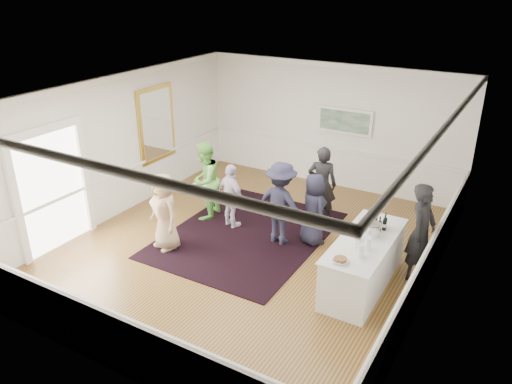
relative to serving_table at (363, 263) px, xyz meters
The scene contains 23 objects.
floor 2.49m from the serving_table, behind, with size 8.00×8.00×0.00m, color olive.
ceiling 3.66m from the serving_table, behind, with size 7.00×8.00×0.02m, color white.
wall_left 6.05m from the serving_table, behind, with size 0.02×8.00×3.20m, color white.
wall_right 1.56m from the serving_table, ahead, with size 0.02×8.00×3.20m, color white.
wall_back 4.97m from the serving_table, 120.26° to the left, with size 7.00×0.02×3.20m, color white.
wall_front 4.67m from the serving_table, 122.56° to the right, with size 7.00×0.02×3.20m, color white.
wainscoting 2.45m from the serving_table, behind, with size 7.00×8.00×1.00m, color white, non-canonical shape.
mirror 6.22m from the serving_table, 165.89° to the left, with size 0.05×1.25×1.85m.
doorway 6.20m from the serving_table, 163.71° to the right, with size 0.10×1.78×2.56m.
landscape_painting 4.78m from the serving_table, 116.30° to the left, with size 1.44×0.06×0.66m.
area_rug 2.87m from the serving_table, 167.95° to the left, with size 3.09×4.05×0.02m, color black.
serving_table is the anchor object (origin of this frame).
bartender 1.19m from the serving_table, 46.18° to the left, with size 0.68×0.44×1.85m, color black.
guest_tan 4.00m from the serving_table, 169.92° to the right, with size 0.79×0.51×1.62m, color tan.
guest_green 4.17m from the serving_table, 167.93° to the left, with size 0.87×0.68×1.80m, color #6BBD4B.
guest_lilac 3.38m from the serving_table, 166.84° to the left, with size 0.85×0.36×1.46m, color silver.
guest_dark_a 2.17m from the serving_table, 161.35° to the left, with size 1.14×0.66×1.77m, color #1D1D31.
guest_dark_b 2.66m from the serving_table, 130.06° to the left, with size 0.65×0.42×1.77m, color black.
guest_navy 1.77m from the serving_table, 144.95° to the left, with size 0.75×0.49×1.53m, color #1D1D31.
wine_bottles 0.80m from the serving_table, 88.64° to the left, with size 0.36×0.25×0.31m.
juice_pitchers 0.67m from the serving_table, 87.08° to the right, with size 0.36×0.63×0.24m.
ice_bucket 0.62m from the serving_table, 75.08° to the left, with size 0.26×0.26×0.24m, color silver.
nut_bowl 1.05m from the serving_table, 97.10° to the right, with size 0.26×0.26×0.07m.
Camera 1 is at (4.61, -7.70, 5.18)m, focal length 35.00 mm.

